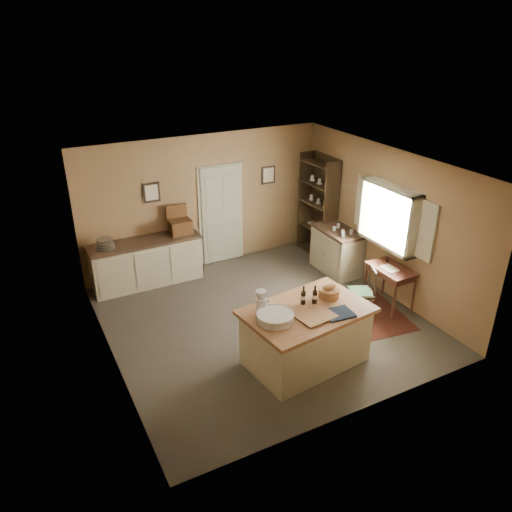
{
  "coord_description": "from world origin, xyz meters",
  "views": [
    {
      "loc": [
        -3.44,
        -6.36,
        4.68
      ],
      "look_at": [
        -0.04,
        0.18,
        1.15
      ],
      "focal_mm": 35.0,
      "sensor_mm": 36.0,
      "label": 1
    }
  ],
  "objects": [
    {
      "name": "ground",
      "position": [
        0.0,
        0.0,
        0.0
      ],
      "size": [
        5.0,
        5.0,
        0.0
      ],
      "primitive_type": "plane",
      "color": "#534B3F",
      "rests_on": "ground"
    },
    {
      "name": "wall_back",
      "position": [
        0.0,
        2.5,
        1.35
      ],
      "size": [
        5.0,
        0.1,
        2.7
      ],
      "primitive_type": "cube",
      "color": "olive",
      "rests_on": "ground"
    },
    {
      "name": "wall_front",
      "position": [
        0.0,
        -2.5,
        1.35
      ],
      "size": [
        5.0,
        0.1,
        2.7
      ],
      "primitive_type": "cube",
      "color": "olive",
      "rests_on": "ground"
    },
    {
      "name": "wall_left",
      "position": [
        -2.5,
        0.0,
        1.35
      ],
      "size": [
        0.1,
        5.0,
        2.7
      ],
      "primitive_type": "cube",
      "color": "olive",
      "rests_on": "ground"
    },
    {
      "name": "wall_right",
      "position": [
        2.5,
        0.0,
        1.35
      ],
      "size": [
        0.1,
        5.0,
        2.7
      ],
      "primitive_type": "cube",
      "color": "olive",
      "rests_on": "ground"
    },
    {
      "name": "ceiling",
      "position": [
        0.0,
        0.0,
        2.7
      ],
      "size": [
        5.0,
        5.0,
        0.0
      ],
      "primitive_type": "plane",
      "color": "silver",
      "rests_on": "wall_back"
    },
    {
      "name": "door",
      "position": [
        0.35,
        2.47,
        1.05
      ],
      "size": [
        0.97,
        0.06,
        2.11
      ],
      "primitive_type": "cube",
      "color": "#9FA489",
      "rests_on": "ground"
    },
    {
      "name": "framed_prints",
      "position": [
        0.2,
        2.48,
        1.72
      ],
      "size": [
        2.82,
        0.02,
        0.38
      ],
      "color": "black",
      "rests_on": "ground"
    },
    {
      "name": "window",
      "position": [
        2.42,
        -0.2,
        1.55
      ],
      "size": [
        0.25,
        1.99,
        1.12
      ],
      "color": "#B3AA91",
      "rests_on": "ground"
    },
    {
      "name": "work_island",
      "position": [
        0.02,
        -1.28,
        0.48
      ],
      "size": [
        1.92,
        1.38,
        1.2
      ],
      "rotation": [
        0.0,
        0.0,
        0.13
      ],
      "color": "#B3AA91",
      "rests_on": "ground"
    },
    {
      "name": "sideboard",
      "position": [
        -1.34,
        2.2,
        0.48
      ],
      "size": [
        2.1,
        0.6,
        1.18
      ],
      "color": "#B3AA91",
      "rests_on": "ground"
    },
    {
      "name": "rug",
      "position": [
        1.75,
        -0.61,
        0.0
      ],
      "size": [
        1.31,
        1.74,
        0.01
      ],
      "primitive_type": "cube",
      "rotation": [
        0.0,
        0.0,
        -0.14
      ],
      "color": "#421D11",
      "rests_on": "ground"
    },
    {
      "name": "writing_desk",
      "position": [
        2.2,
        -0.61,
        0.66
      ],
      "size": [
        0.51,
        0.84,
        0.82
      ],
      "color": "#3D1C14",
      "rests_on": "ground"
    },
    {
      "name": "desk_chair",
      "position": [
        1.56,
        -0.62,
        0.44
      ],
      "size": [
        0.54,
        0.54,
        0.88
      ],
      "primitive_type": null,
      "rotation": [
        0.0,
        0.0,
        -0.42
      ],
      "color": "black",
      "rests_on": "ground"
    },
    {
      "name": "right_cabinet",
      "position": [
        2.2,
        0.95,
        0.46
      ],
      "size": [
        0.61,
        1.09,
        0.99
      ],
      "color": "#B3AA91",
      "rests_on": "ground"
    },
    {
      "name": "shelving_unit",
      "position": [
        2.36,
        1.85,
        1.08
      ],
      "size": [
        0.37,
        0.97,
        2.16
      ],
      "color": "black",
      "rests_on": "ground"
    }
  ]
}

